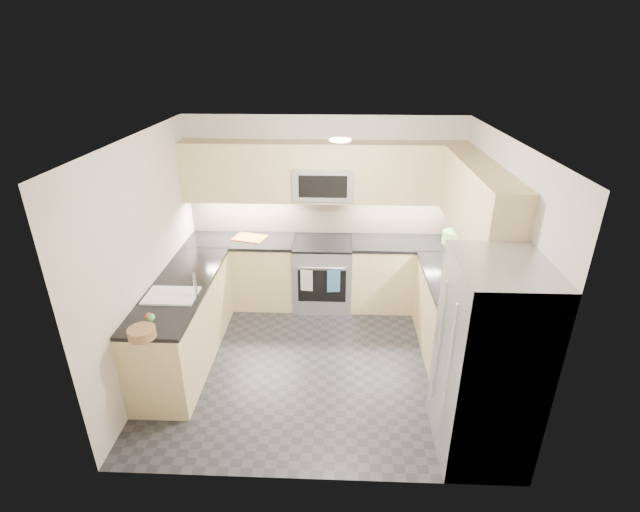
{
  "coord_description": "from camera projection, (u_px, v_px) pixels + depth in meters",
  "views": [
    {
      "loc": [
        0.19,
        -4.32,
        3.29
      ],
      "look_at": [
        0.0,
        0.35,
        1.15
      ],
      "focal_mm": 26.0,
      "sensor_mm": 36.0,
      "label": 1
    }
  ],
  "objects": [
    {
      "name": "countertop_right",
      "position": [
        458.0,
        285.0,
        5.0
      ],
      "size": [
        0.63,
        1.7,
        0.04
      ],
      "primitive_type": "cube",
      "color": "black",
      "rests_on": "base_cab_right"
    },
    {
      "name": "fruit_pear",
      "position": [
        151.0,
        317.0,
        4.17
      ],
      "size": [
        0.06,
        0.06,
        0.06
      ],
      "primitive_type": "sphere",
      "color": "#50BA5B",
      "rests_on": "fruit_basket"
    },
    {
      "name": "range_cooktop",
      "position": [
        323.0,
        243.0,
        6.08
      ],
      "size": [
        0.76,
        0.65,
        0.03
      ],
      "primitive_type": "cube",
      "color": "black",
      "rests_on": "gas_range"
    },
    {
      "name": "base_cab_peninsula",
      "position": [
        185.0,
        324.0,
        5.17
      ],
      "size": [
        0.6,
        2.0,
        0.9
      ],
      "primitive_type": "cube",
      "color": "#DCC584",
      "rests_on": "floor"
    },
    {
      "name": "fruit_basket",
      "position": [
        142.0,
        333.0,
        4.06
      ],
      "size": [
        0.25,
        0.25,
        0.09
      ],
      "primitive_type": "cylinder",
      "rotation": [
        0.0,
        0.0,
        -0.03
      ],
      "color": "#946A45",
      "rests_on": "countertop_peninsula"
    },
    {
      "name": "fridge_handle_right",
      "position": [
        439.0,
        343.0,
        3.99
      ],
      "size": [
        0.02,
        0.02,
        1.2
      ],
      "primitive_type": "cylinder",
      "color": "#B2B5BA",
      "rests_on": "refrigerator"
    },
    {
      "name": "fridge_handle_left",
      "position": [
        448.0,
        370.0,
        3.66
      ],
      "size": [
        0.02,
        0.02,
        1.2
      ],
      "primitive_type": "cylinder",
      "color": "#B2B5BA",
      "rests_on": "refrigerator"
    },
    {
      "name": "backsplash_back",
      "position": [
        324.0,
        215.0,
        6.25
      ],
      "size": [
        3.6,
        0.01,
        0.51
      ],
      "primitive_type": "cube",
      "color": "tan",
      "rests_on": "wall_back"
    },
    {
      "name": "wall_left",
      "position": [
        147.0,
        258.0,
        4.85
      ],
      "size": [
        0.02,
        3.2,
        2.5
      ],
      "primitive_type": "cube",
      "color": "beige",
      "rests_on": "floor"
    },
    {
      "name": "oven_door_glass",
      "position": [
        322.0,
        286.0,
        5.97
      ],
      "size": [
        0.62,
        0.02,
        0.45
      ],
      "primitive_type": "cube",
      "color": "black",
      "rests_on": "gas_range"
    },
    {
      "name": "dish_towel_blue",
      "position": [
        334.0,
        281.0,
        5.89
      ],
      "size": [
        0.17,
        0.03,
        0.31
      ],
      "primitive_type": "cube",
      "rotation": [
        0.0,
        0.0,
        0.13
      ],
      "color": "#305B86",
      "rests_on": "oven_handle"
    },
    {
      "name": "base_cab_right",
      "position": [
        453.0,
        322.0,
        5.2
      ],
      "size": [
        0.6,
        1.7,
        0.9
      ],
      "primitive_type": "cube",
      "color": "#DCC584",
      "rests_on": "floor"
    },
    {
      "name": "microwave",
      "position": [
        323.0,
        182.0,
        5.87
      ],
      "size": [
        0.76,
        0.4,
        0.4
      ],
      "primitive_type": "cube",
      "color": "#A9ABB1",
      "rests_on": "upper_cab_back"
    },
    {
      "name": "countertop_peninsula",
      "position": [
        179.0,
        287.0,
        4.98
      ],
      "size": [
        0.63,
        2.0,
        0.04
      ],
      "primitive_type": "cube",
      "color": "black",
      "rests_on": "base_cab_peninsula"
    },
    {
      "name": "base_cab_back_right",
      "position": [
        403.0,
        275.0,
        6.26
      ],
      "size": [
        1.42,
        0.6,
        0.9
      ],
      "primitive_type": "cube",
      "color": "#DCC584",
      "rests_on": "floor"
    },
    {
      "name": "base_cab_back_left",
      "position": [
        243.0,
        272.0,
        6.34
      ],
      "size": [
        1.42,
        0.6,
        0.9
      ],
      "primitive_type": "cube",
      "color": "#DCC584",
      "rests_on": "floor"
    },
    {
      "name": "refrigerator",
      "position": [
        488.0,
        362.0,
        3.83
      ],
      "size": [
        0.7,
        0.9,
        1.8
      ],
      "primitive_type": "cube",
      "color": "#A3A5AA",
      "rests_on": "floor"
    },
    {
      "name": "wall_right",
      "position": [
        495.0,
        264.0,
        4.72
      ],
      "size": [
        0.02,
        3.2,
        2.5
      ],
      "primitive_type": "cube",
      "color": "beige",
      "rests_on": "floor"
    },
    {
      "name": "faucet",
      "position": [
        195.0,
        285.0,
        4.67
      ],
      "size": [
        0.03,
        0.03,
        0.28
      ],
      "primitive_type": "cylinder",
      "color": "silver",
      "rests_on": "countertop_peninsula"
    },
    {
      "name": "dish_towel_check",
      "position": [
        307.0,
        280.0,
        5.9
      ],
      "size": [
        0.16,
        0.04,
        0.29
      ],
      "primitive_type": "cube",
      "rotation": [
        0.0,
        0.0,
        -0.15
      ],
      "color": "silver",
      "rests_on": "oven_handle"
    },
    {
      "name": "gas_range",
      "position": [
        323.0,
        274.0,
        6.27
      ],
      "size": [
        0.76,
        0.65,
        0.91
      ],
      "primitive_type": "cube",
      "color": "#96989D",
      "rests_on": "floor"
    },
    {
      "name": "backsplash_right",
      "position": [
        481.0,
        251.0,
        5.15
      ],
      "size": [
        0.01,
        2.3,
        0.51
      ],
      "primitive_type": "cube",
      "color": "tan",
      "rests_on": "wall_right"
    },
    {
      "name": "floor",
      "position": [
        319.0,
        360.0,
        5.3
      ],
      "size": [
        3.6,
        3.2,
        0.0
      ],
      "primitive_type": "cube",
      "color": "#222327",
      "rests_on": "ground"
    },
    {
      "name": "countertop_back_left",
      "position": [
        241.0,
        241.0,
        6.14
      ],
      "size": [
        1.42,
        0.63,
        0.04
      ],
      "primitive_type": "cube",
      "color": "black",
      "rests_on": "base_cab_back_left"
    },
    {
      "name": "sink_basin",
      "position": [
        172.0,
        302.0,
        4.76
      ],
      "size": [
        0.52,
        0.38,
        0.16
      ],
      "primitive_type": "cube",
      "color": "white",
      "rests_on": "base_cab_peninsula"
    },
    {
      "name": "wall_front",
      "position": [
        309.0,
        356.0,
        3.33
      ],
      "size": [
        3.6,
        0.02,
        2.5
      ],
      "primitive_type": "cube",
      "color": "beige",
      "rests_on": "floor"
    },
    {
      "name": "microwave_door",
      "position": [
        323.0,
        187.0,
        5.68
      ],
      "size": [
        0.6,
        0.01,
        0.28
      ],
      "primitive_type": "cube",
      "color": "black",
      "rests_on": "microwave"
    },
    {
      "name": "ceiling",
      "position": [
        318.0,
        139.0,
        4.26
      ],
      "size": [
        3.6,
        3.2,
        0.02
      ],
      "primitive_type": "cube",
      "color": "beige",
      "rests_on": "wall_back"
    },
    {
      "name": "wall_back",
      "position": [
        324.0,
        211.0,
        6.24
      ],
      "size": [
        3.6,
        0.02,
        2.5
      ],
      "primitive_type": "cube",
      "color": "beige",
      "rests_on": "floor"
    },
    {
      "name": "upper_cab_back",
      "position": [
        323.0,
        172.0,
        5.84
      ],
      "size": [
        3.6,
        0.35,
        0.75
      ],
      "primitive_type": "cube",
      "color": "#DCC584",
      "rests_on": "wall_back"
    },
    {
      "name": "fruit_apple",
      "position": [
        149.0,
        316.0,
        4.18
      ],
      "size": [
        0.07,
        0.07,
        0.07
      ],
      "primitive_type": "sphere",
      "color": "#A73713",
      "rests_on": "fruit_basket"
    },
    {
      "name": "utensil_bowl",
      "position": [
        453.0,
        237.0,
        5.97
      ],
      "size": [
        0.35,
        0.35,
        0.16
      ],
      "primitive_type": "cylinder",
      "rotation": [
        0.0,
        0.0,
        -0.26
      ],
      "color": "#609E43",
      "rests_on": "countertop_back_right"
    },
    {
      "name": "cutting_board",
      "position": [
        250.0,
        238.0,
        6.16
      ],
      "size": [
        0.47,
        0.38,
        0.01
      ],
      "primitive_type": "cube",
      "rotation": [
        0.0,
        0.0,
        -0.25
      ],
      "color": "#E45415",
      "rests_on": "countertop_back_left"
    },
    {
      "name": "countertop_back_right",
      "position": [
        406.0,
        243.0,
        6.06
      ],
      "size": [
        1.42,
        0.63,
        0.04
      ],
      "primitive_type": "cube",
      "color": "black",
      "rests_on": "base_cab_back_right"
    },
    {
      "name": "upper_cab_right",
      "position": [
        478.0,
        202.0,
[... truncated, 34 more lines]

